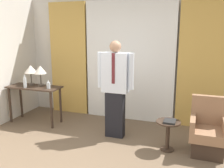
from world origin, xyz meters
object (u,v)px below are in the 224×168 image
object	(u,v)px
bottle_near_edge	(48,85)
book	(170,121)
armchair	(208,134)
desk	(34,93)
person	(115,86)
side_table	(168,131)
table_lamp_left	(31,70)
bottle_by_lamp	(25,82)
table_lamp_right	(40,71)

from	to	relation	value
bottle_near_edge	book	world-z (taller)	bottle_near_edge
armchair	desk	bearing A→B (deg)	175.80
person	side_table	distance (m)	1.21
table_lamp_left	bottle_by_lamp	xyz separation A→B (m)	(0.02, -0.24, -0.22)
book	side_table	bearing A→B (deg)	132.03
desk	book	size ratio (longest dim) A/B	4.98
table_lamp_left	armchair	world-z (taller)	table_lamp_left
table_lamp_right	book	bearing A→B (deg)	-9.74
table_lamp_left	bottle_by_lamp	distance (m)	0.33
desk	table_lamp_left	bearing A→B (deg)	145.01
desk	person	world-z (taller)	person
table_lamp_left	side_table	distance (m)	3.11
person	armchair	size ratio (longest dim) A/B	1.95
table_lamp_left	book	xyz separation A→B (m)	(3.00, -0.47, -0.61)
bottle_near_edge	side_table	world-z (taller)	bottle_near_edge
table_lamp_left	person	xyz separation A→B (m)	(1.97, -0.20, -0.16)
bottle_near_edge	armchair	distance (m)	3.13
desk	book	xyz separation A→B (m)	(2.88, -0.39, -0.13)
bottle_near_edge	person	bearing A→B (deg)	-2.19
bottle_by_lamp	book	xyz separation A→B (m)	(2.98, -0.23, -0.39)
table_lamp_right	book	world-z (taller)	table_lamp_right
bottle_by_lamp	armchair	size ratio (longest dim) A/B	0.29
desk	table_lamp_left	size ratio (longest dim) A/B	2.64
bottle_near_edge	book	bearing A→B (deg)	-7.54
table_lamp_left	side_table	size ratio (longest dim) A/B	0.85
table_lamp_right	bottle_by_lamp	xyz separation A→B (m)	(-0.22, -0.24, -0.22)
person	book	bearing A→B (deg)	-14.87
desk	table_lamp_right	world-z (taller)	table_lamp_right
table_lamp_right	armchair	distance (m)	3.46
bottle_near_edge	armchair	world-z (taller)	bottle_near_edge
armchair	side_table	world-z (taller)	armchair
person	bottle_near_edge	bearing A→B (deg)	177.81
bottle_by_lamp	side_table	world-z (taller)	bottle_by_lamp
book	bottle_near_edge	bearing A→B (deg)	172.46
desk	armchair	size ratio (longest dim) A/B	1.25
table_lamp_left	bottle_near_edge	size ratio (longest dim) A/B	2.67
person	table_lamp_left	bearing A→B (deg)	174.19
bottle_by_lamp	armchair	xyz separation A→B (m)	(3.57, -0.10, -0.57)
table_lamp_left	table_lamp_right	distance (m)	0.24
bottle_by_lamp	book	world-z (taller)	bottle_by_lamp
person	armchair	distance (m)	1.75
bottle_by_lamp	table_lamp_right	bearing A→B (deg)	48.18
bottle_by_lamp	person	xyz separation A→B (m)	(1.95, 0.04, 0.06)
person	side_table	bearing A→B (deg)	-13.77
table_lamp_left	armchair	bearing A→B (deg)	-5.38
table_lamp_left	bottle_by_lamp	bearing A→B (deg)	-84.81
table_lamp_left	person	distance (m)	1.99
bottle_by_lamp	book	distance (m)	3.01
desk	table_lamp_right	distance (m)	0.50
table_lamp_left	side_table	xyz separation A→B (m)	(2.97, -0.45, -0.79)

